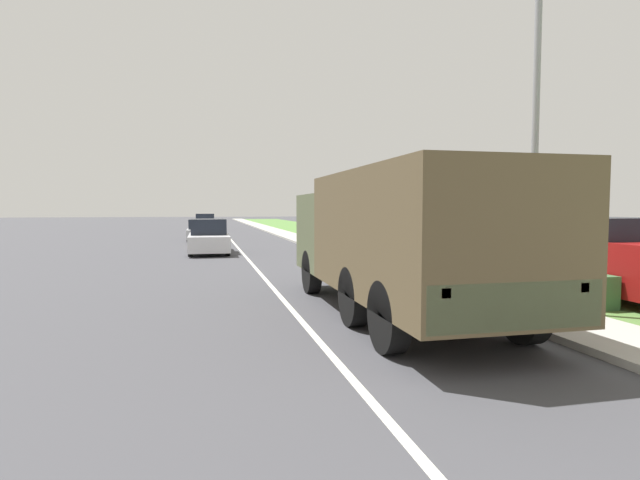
% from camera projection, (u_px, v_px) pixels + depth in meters
% --- Properties ---
extents(ground_plane, '(180.00, 180.00, 0.00)m').
position_uv_depth(ground_plane, '(228.00, 236.00, 37.76)').
color(ground_plane, '#424247').
extents(lane_centre_stripe, '(0.12, 120.00, 0.00)m').
position_uv_depth(lane_centre_stripe, '(228.00, 236.00, 37.76)').
color(lane_centre_stripe, silver).
rests_on(lane_centre_stripe, ground).
extents(sidewalk_right, '(1.80, 120.00, 0.12)m').
position_uv_depth(sidewalk_right, '(287.00, 235.00, 38.77)').
color(sidewalk_right, '#ADAAA3').
rests_on(sidewalk_right, ground).
extents(grass_strip_right, '(7.00, 120.00, 0.02)m').
position_uv_depth(grass_strip_right, '(341.00, 235.00, 39.77)').
color(grass_strip_right, '#56843D').
rests_on(grass_strip_right, ground).
extents(military_truck, '(2.54, 7.97, 2.77)m').
position_uv_depth(military_truck, '(398.00, 236.00, 9.74)').
color(military_truck, '#545B3D').
rests_on(military_truck, ground).
extents(car_nearest_ahead, '(1.81, 4.79, 1.60)m').
position_uv_depth(car_nearest_ahead, '(209.00, 238.00, 23.45)').
color(car_nearest_ahead, silver).
rests_on(car_nearest_ahead, ground).
extents(car_second_ahead, '(1.78, 4.09, 1.39)m').
position_uv_depth(car_second_ahead, '(201.00, 231.00, 32.54)').
color(car_second_ahead, '#B7BABF').
rests_on(car_second_ahead, ground).
extents(car_third_ahead, '(1.90, 4.03, 1.60)m').
position_uv_depth(car_third_ahead, '(205.00, 223.00, 47.25)').
color(car_third_ahead, silver).
rests_on(car_third_ahead, ground).
extents(lamp_post, '(1.69, 0.24, 7.06)m').
position_uv_depth(lamp_post, '(527.00, 97.00, 9.90)').
color(lamp_post, gray).
rests_on(lamp_post, sidewalk_right).
extents(utility_box, '(0.55, 0.45, 0.70)m').
position_uv_depth(utility_box, '(601.00, 293.00, 10.26)').
color(utility_box, '#3D7042').
rests_on(utility_box, grass_strip_right).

